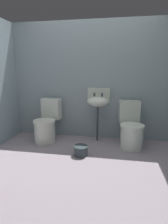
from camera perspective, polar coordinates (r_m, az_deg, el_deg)
The scene contains 6 objects.
ground_plane at distance 2.73m, azimuth -1.08°, elevation -16.70°, with size 3.50×2.65×0.08m, color gray.
wall_back at distance 3.54m, azimuth 2.56°, elevation 9.51°, with size 3.50×0.10×2.20m, color #899CA2.
toilet_left at distance 3.49m, azimuth -11.59°, elevation -3.77°, with size 0.45×0.63×0.78m.
toilet_right at distance 3.27m, azimuth 14.49°, elevation -5.08°, with size 0.45×0.64×0.78m.
sink at distance 3.35m, azimuth 4.39°, elevation 3.38°, with size 0.42×0.35×0.99m.
bucket at distance 2.91m, azimuth -1.01°, elevation -11.93°, with size 0.23×0.23×0.16m.
Camera 1 is at (0.46, -2.32, 1.31)m, focal length 29.14 mm.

